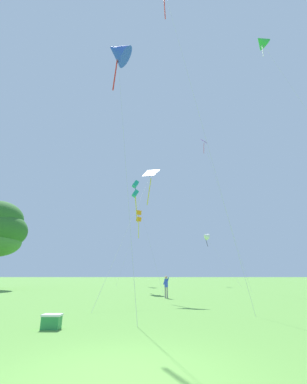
{
  "coord_description": "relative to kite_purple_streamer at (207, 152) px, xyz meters",
  "views": [
    {
      "loc": [
        0.66,
        -5.0,
        1.65
      ],
      "look_at": [
        0.25,
        22.88,
        10.66
      ],
      "focal_mm": 24.02,
      "sensor_mm": 36.0,
      "label": 1
    }
  ],
  "objects": [
    {
      "name": "ground_plane",
      "position": [
        -7.48,
        -26.83,
        -17.74
      ],
      "size": [
        400.0,
        400.0,
        0.0
      ],
      "primitive_type": "plane",
      "color": "#5B933D"
    },
    {
      "name": "kite_purple_streamer",
      "position": [
        0.0,
        0.0,
        0.0
      ],
      "size": [
        3.49,
        4.51,
        19.93
      ],
      "color": "purple",
      "rests_on": "ground_plane"
    },
    {
      "name": "kite_green_small",
      "position": [
        3.34,
        -12.57,
        5.38
      ],
      "size": [
        3.97,
        6.9,
        23.92
      ],
      "color": "green",
      "rests_on": "ground_plane"
    },
    {
      "name": "kite_black_large",
      "position": [
        -7.46,
        -11.18,
        -8.35
      ],
      "size": [
        3.31,
        8.73,
        10.67
      ],
      "color": "black",
      "rests_on": "ground_plane"
    },
    {
      "name": "kite_white_distant",
      "position": [
        1.12,
        10.71,
        -9.98
      ],
      "size": [
        4.01,
        7.41,
        8.44
      ],
      "color": "white",
      "rests_on": "ground_plane"
    },
    {
      "name": "kite_teal_box",
      "position": [
        -9.52,
        -1.47,
        -6.01
      ],
      "size": [
        3.73,
        9.44,
        12.97
      ],
      "color": "teal",
      "rests_on": "ground_plane"
    },
    {
      "name": "kite_orange_box",
      "position": [
        -10.02,
        11.91,
        -6.45
      ],
      "size": [
        3.38,
        4.67,
        12.45
      ],
      "color": "orange",
      "rests_on": "ground_plane"
    },
    {
      "name": "kite_blue_delta",
      "position": [
        -9.61,
        -17.42,
        -0.83
      ],
      "size": [
        3.26,
        5.95,
        17.99
      ],
      "color": "blue",
      "rests_on": "ground_plane"
    },
    {
      "name": "person_in_red_shirt",
      "position": [
        -6.17,
        -11.43,
        -16.79
      ],
      "size": [
        0.47,
        0.33,
        1.58
      ],
      "color": "gray",
      "rests_on": "ground_plane"
    },
    {
      "name": "picnic_cooler",
      "position": [
        -10.23,
        -22.77,
        -17.51
      ],
      "size": [
        0.6,
        0.4,
        0.44
      ],
      "color": "#2D8C47",
      "rests_on": "ground_plane"
    }
  ]
}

